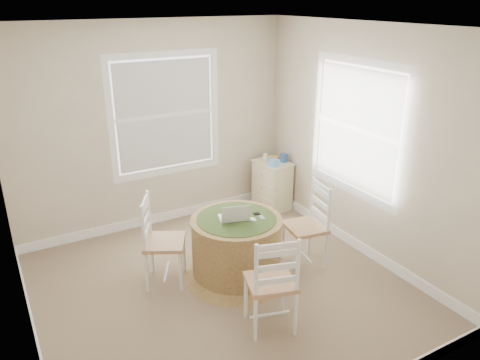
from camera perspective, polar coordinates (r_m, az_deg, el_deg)
room at (r=4.60m, az=-1.55°, el=1.98°), size 3.64×3.64×2.64m
round_table at (r=5.01m, az=-0.44°, el=-7.91°), size 1.14×1.14×0.69m
chair_left at (r=4.92m, az=-9.17°, el=-7.45°), size 0.55×0.56×0.95m
chair_near at (r=4.25m, az=3.76°, el=-12.26°), size 0.52×0.50×0.95m
chair_right at (r=5.21m, az=7.94°, el=-5.65°), size 0.46×0.48×0.95m
laptop at (r=4.83m, az=-0.71°, el=-4.52°), size 0.36×0.34×0.21m
mouse at (r=4.83m, az=1.62°, el=-4.84°), size 0.07×0.09×0.03m
phone at (r=4.88m, az=2.69°, el=-4.63°), size 0.06×0.10×0.02m
keys at (r=4.95m, az=2.03°, el=-4.18°), size 0.07×0.06×0.02m
corner_chest at (r=6.63m, az=3.93°, el=-0.59°), size 0.45×0.56×0.69m
tissue_box at (r=6.35m, az=4.13°, el=2.16°), size 0.13×0.13×0.10m
box_yellow at (r=6.56m, az=4.19°, el=2.61°), size 0.16×0.12×0.06m
box_blue at (r=6.51m, az=5.24°, el=2.71°), size 0.09×0.09×0.12m
cup_cream at (r=6.57m, az=3.19°, el=2.82°), size 0.07×0.07×0.09m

